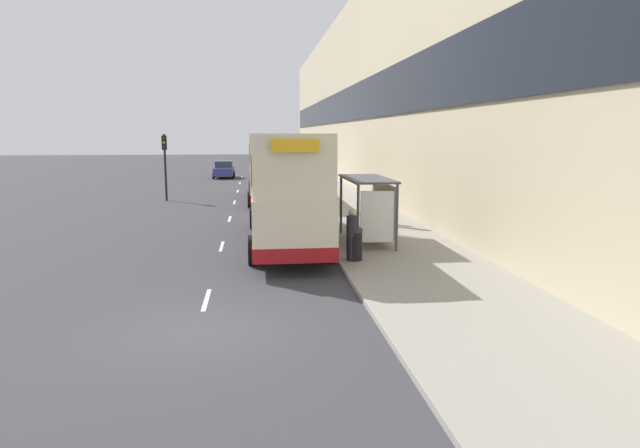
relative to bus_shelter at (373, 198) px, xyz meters
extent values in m
plane|color=#38383D|center=(-5.77, -8.97, -1.88)|extent=(220.00, 220.00, 0.00)
cube|color=gray|center=(0.73, 29.53, -1.81)|extent=(5.00, 93.00, 0.14)
cube|color=#C6B793|center=(4.73, 29.53, 5.53)|extent=(3.00, 93.00, 14.82)
cube|color=black|center=(3.19, 29.53, 4.79)|extent=(0.12, 89.28, 2.67)
cube|color=silver|center=(-5.77, -6.60, -1.87)|extent=(0.12, 2.00, 0.01)
cube|color=silver|center=(-5.77, 0.59, -1.87)|extent=(0.12, 2.00, 0.01)
cube|color=silver|center=(-5.77, 7.78, -1.87)|extent=(0.12, 2.00, 0.01)
cube|color=silver|center=(-5.77, 14.97, -1.87)|extent=(0.12, 2.00, 0.01)
cube|color=silver|center=(-5.77, 22.16, -1.87)|extent=(0.12, 2.00, 0.01)
cube|color=silver|center=(-5.77, 29.35, -1.87)|extent=(0.12, 2.00, 0.01)
cube|color=silver|center=(-5.77, 36.54, -1.87)|extent=(0.12, 2.00, 0.01)
cube|color=#4C4C51|center=(-0.17, 0.35, 0.70)|extent=(1.60, 4.20, 0.08)
cylinder|color=#4C4C51|center=(-0.87, -1.65, -0.54)|extent=(0.10, 0.10, 2.40)
cylinder|color=#4C4C51|center=(-0.87, 2.35, -0.54)|extent=(0.10, 0.10, 2.40)
cylinder|color=#4C4C51|center=(0.53, -1.65, -0.54)|extent=(0.10, 0.10, 2.40)
cylinder|color=#4C4C51|center=(0.53, 2.35, -0.54)|extent=(0.10, 0.10, 2.40)
cube|color=#99A8B2|center=(0.50, 0.35, -0.42)|extent=(0.04, 3.68, 1.92)
cube|color=white|center=(-0.17, -1.59, -0.49)|extent=(1.19, 0.10, 1.82)
cube|color=maroon|center=(0.07, 0.35, -1.29)|extent=(0.36, 2.80, 0.08)
cube|color=beige|center=(-3.30, 0.86, -0.45)|extent=(2.55, 11.33, 1.85)
cube|color=beige|center=(-3.30, 0.86, 1.45)|extent=(2.50, 10.99, 1.95)
cube|color=maroon|center=(-3.30, 0.86, -1.15)|extent=(2.58, 11.38, 0.45)
cube|color=#2D3847|center=(-3.30, 0.86, -0.08)|extent=(2.58, 10.65, 0.81)
cube|color=#2D3847|center=(-3.30, 0.86, 1.35)|extent=(2.55, 10.65, 0.94)
cube|color=yellow|center=(-3.30, -4.78, 2.07)|extent=(1.40, 0.08, 0.36)
cylinder|color=black|center=(-4.57, 4.71, -1.38)|extent=(0.30, 1.00, 1.00)
cylinder|color=black|center=(-2.02, 4.71, -1.38)|extent=(0.30, 1.00, 1.00)
cylinder|color=black|center=(-4.57, -2.65, -1.38)|extent=(0.30, 1.00, 1.00)
cylinder|color=black|center=(-2.02, -2.65, -1.38)|extent=(0.30, 1.00, 1.00)
cube|color=beige|center=(-3.47, 15.56, -0.45)|extent=(2.55, 11.06, 1.85)
cube|color=beige|center=(-3.47, 15.56, 1.45)|extent=(2.50, 10.73, 1.95)
cube|color=maroon|center=(-3.47, 15.56, -1.15)|extent=(2.58, 11.12, 0.45)
cube|color=#2D3847|center=(-3.47, 15.56, -0.08)|extent=(2.58, 10.40, 0.81)
cube|color=#2D3847|center=(-3.47, 15.56, 1.35)|extent=(2.55, 10.40, 0.94)
cube|color=yellow|center=(-3.47, 10.05, 2.07)|extent=(1.40, 0.08, 0.36)
cylinder|color=black|center=(-4.75, 19.32, -1.38)|extent=(0.30, 1.00, 1.00)
cylinder|color=black|center=(-2.20, 19.32, -1.38)|extent=(0.30, 1.00, 1.00)
cylinder|color=black|center=(-4.75, 12.13, -1.38)|extent=(0.30, 1.00, 1.00)
cylinder|color=black|center=(-2.20, 12.13, -1.38)|extent=(0.30, 1.00, 1.00)
cube|color=navy|center=(-7.47, 35.54, -1.20)|extent=(1.86, 4.11, 0.74)
cube|color=#2D3847|center=(-7.47, 35.74, -0.53)|extent=(1.64, 1.97, 0.61)
cylinder|color=black|center=(-6.54, 34.26, -1.58)|extent=(0.20, 0.60, 0.60)
cylinder|color=black|center=(-8.40, 34.26, -1.58)|extent=(0.20, 0.60, 0.60)
cylinder|color=black|center=(-6.54, 36.81, -1.58)|extent=(0.20, 0.60, 0.60)
cylinder|color=black|center=(-8.40, 36.81, -1.58)|extent=(0.20, 0.60, 0.60)
cube|color=black|center=(-3.46, 47.17, -1.18)|extent=(1.72, 3.90, 0.79)
cube|color=#2D3847|center=(-3.46, 46.97, -0.46)|extent=(1.52, 1.87, 0.65)
cylinder|color=black|center=(-4.32, 48.38, -1.58)|extent=(0.20, 0.60, 0.60)
cylinder|color=black|center=(-2.60, 48.38, -1.58)|extent=(0.20, 0.60, 0.60)
cylinder|color=black|center=(-4.32, 45.96, -1.58)|extent=(0.20, 0.60, 0.60)
cylinder|color=black|center=(-2.60, 45.96, -1.58)|extent=(0.20, 0.60, 0.60)
cylinder|color=#23232D|center=(1.17, 4.88, -1.31)|extent=(0.29, 0.29, 0.85)
cylinder|color=#337260|center=(1.17, 4.88, -0.52)|extent=(0.36, 0.36, 0.71)
sphere|color=tan|center=(1.17, 4.88, -0.05)|extent=(0.23, 0.23, 0.23)
cylinder|color=#23232D|center=(-0.89, 4.83, -1.33)|extent=(0.28, 0.28, 0.81)
cylinder|color=#337260|center=(-0.89, 4.83, -0.59)|extent=(0.34, 0.34, 0.67)
sphere|color=tan|center=(-0.89, 4.83, -0.15)|extent=(0.22, 0.22, 0.22)
cylinder|color=#23232D|center=(1.68, 3.76, -1.31)|extent=(0.29, 0.29, 0.85)
cylinder|color=#26262D|center=(1.68, 3.76, -0.54)|extent=(0.35, 0.35, 0.71)
sphere|color=tan|center=(1.68, 3.76, -0.07)|extent=(0.23, 0.23, 0.23)
cylinder|color=#23232D|center=(-1.34, -3.03, -1.33)|extent=(0.28, 0.28, 0.82)
cylinder|color=#26262D|center=(-1.34, -3.03, -0.58)|extent=(0.34, 0.34, 0.68)
sphere|color=tan|center=(-1.34, -3.03, -0.12)|extent=(0.22, 0.22, 0.22)
cylinder|color=black|center=(-1.22, -2.94, -1.26)|extent=(0.52, 0.52, 0.95)
cylinder|color=#2D2D33|center=(-1.22, -2.94, -0.74)|extent=(0.55, 0.55, 0.10)
cylinder|color=black|center=(-10.17, 16.43, 0.27)|extent=(0.14, 0.14, 4.28)
cube|color=black|center=(-10.17, 16.38, 1.86)|extent=(0.30, 0.24, 0.90)
sphere|color=#2D2D2D|center=(-10.17, 16.26, 2.13)|extent=(0.16, 0.16, 0.16)
sphere|color=#F2A519|center=(-10.17, 16.26, 1.86)|extent=(0.16, 0.16, 0.16)
sphere|color=#2D2D2D|center=(-10.17, 16.26, 1.59)|extent=(0.16, 0.16, 0.16)
camera|label=1|loc=(-4.46, -21.21, 2.41)|focal=32.00mm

